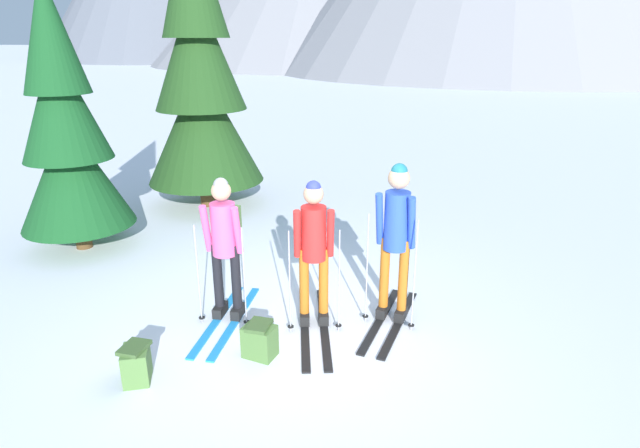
% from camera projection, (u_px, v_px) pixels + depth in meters
% --- Properties ---
extents(ground_plane, '(400.00, 400.00, 0.00)m').
position_uv_depth(ground_plane, '(298.00, 327.00, 5.93)').
color(ground_plane, white).
extents(skier_in_pink, '(0.61, 1.67, 1.70)m').
position_uv_depth(skier_in_pink, '(225.00, 241.00, 5.84)').
color(skier_in_pink, '#1E84D1').
rests_on(skier_in_pink, ground).
extents(skier_in_red, '(0.81, 1.77, 1.70)m').
position_uv_depth(skier_in_red, '(314.00, 249.00, 5.70)').
color(skier_in_red, black).
rests_on(skier_in_red, ground).
extents(skier_in_blue, '(0.61, 1.60, 1.87)m').
position_uv_depth(skier_in_blue, '(396.00, 233.00, 5.77)').
color(skier_in_blue, black).
rests_on(skier_in_blue, ground).
extents(pine_tree_near, '(1.66, 1.66, 4.01)m').
position_uv_depth(pine_tree_near, '(65.00, 131.00, 7.56)').
color(pine_tree_near, '#51381E').
rests_on(pine_tree_near, ground).
extents(pine_tree_mid, '(2.18, 2.18, 5.27)m').
position_uv_depth(pine_tree_mid, '(200.00, 79.00, 9.43)').
color(pine_tree_mid, '#51381E').
rests_on(pine_tree_mid, ground).
extents(backpack_on_snow_front, '(0.36, 0.39, 0.38)m').
position_uv_depth(backpack_on_snow_front, '(136.00, 363.00, 4.95)').
color(backpack_on_snow_front, '#4C7238').
rests_on(backpack_on_snow_front, ground).
extents(backpack_on_snow_beside, '(0.36, 0.29, 0.38)m').
position_uv_depth(backpack_on_snow_beside, '(260.00, 340.00, 5.33)').
color(backpack_on_snow_beside, '#4C7238').
rests_on(backpack_on_snow_beside, ground).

